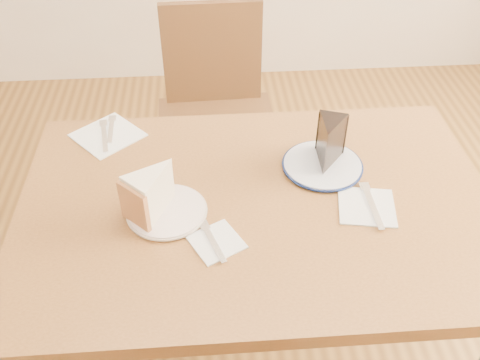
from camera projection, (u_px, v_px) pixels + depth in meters
name	position (u px, v px, depth m)	size (l,w,h in m)	color
table	(256.00, 229.00, 1.41)	(1.20, 0.80, 0.75)	#533216
chair_far	(216.00, 117.00, 2.07)	(0.46, 0.46, 0.91)	#392111
plate_cream	(167.00, 211.00, 1.31)	(0.19, 0.19, 0.01)	silver
plate_navy	(322.00, 165.00, 1.44)	(0.21, 0.21, 0.01)	silver
carrot_cake	(155.00, 192.00, 1.27)	(0.09, 0.12, 0.10)	white
chocolate_cake	(328.00, 145.00, 1.41)	(0.08, 0.11, 0.12)	black
napkin_cream	(216.00, 242.00, 1.24)	(0.11, 0.11, 0.00)	white
napkin_navy	(367.00, 207.00, 1.33)	(0.14, 0.14, 0.00)	white
napkin_spare	(108.00, 135.00, 1.56)	(0.17, 0.17, 0.00)	white
fork_cream	(213.00, 242.00, 1.23)	(0.01, 0.14, 0.00)	silver
knife_navy	(372.00, 206.00, 1.32)	(0.02, 0.17, 0.00)	silver
fork_spare	(111.00, 129.00, 1.57)	(0.01, 0.14, 0.00)	white
knife_spare	(104.00, 136.00, 1.55)	(0.01, 0.16, 0.00)	silver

